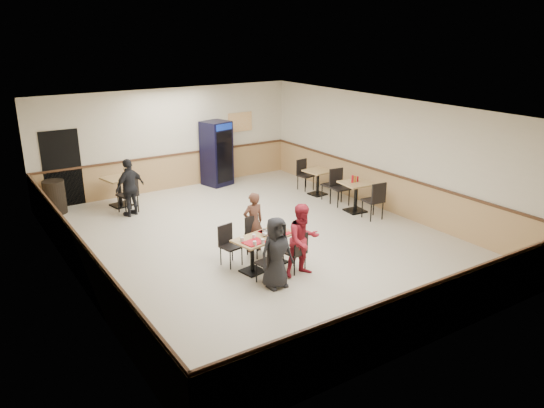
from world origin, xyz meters
TOP-DOWN VIEW (x-y plane):
  - ground at (0.00, 0.00)m, footprint 10.00×10.00m
  - room_shell at (1.78, 2.55)m, footprint 10.00×10.00m
  - main_table at (-0.65, -1.26)m, footprint 1.37×0.86m
  - main_chairs at (-0.70, -1.27)m, footprint 1.39×1.68m
  - diner_woman_left at (-0.91, -2.10)m, footprint 0.68×0.44m
  - diner_woman_right at (-0.19, -1.96)m, footprint 0.74×0.59m
  - diner_man_opposite at (-0.39, -0.43)m, footprint 0.49×0.33m
  - lone_diner at (-1.85, 3.29)m, footprint 0.96×0.66m
  - tabletop_clutter at (-0.58, -1.28)m, footprint 1.13×0.71m
  - side_table_near at (3.22, 0.32)m, footprint 0.82×0.82m
  - side_table_near_chair_south at (3.22, -0.32)m, footprint 0.52×0.52m
  - side_table_near_chair_north at (3.22, 0.96)m, footprint 0.52×0.52m
  - side_table_far at (3.30, 2.05)m, footprint 0.75×0.75m
  - side_table_far_chair_south at (3.30, 1.47)m, footprint 0.47×0.47m
  - side_table_far_chair_north at (3.30, 2.64)m, footprint 0.47×0.47m
  - condiment_caddy at (3.19, 0.37)m, footprint 0.23×0.06m
  - back_table at (-1.85, 4.20)m, footprint 0.89×0.89m
  - back_table_chair_lone at (-1.85, 3.56)m, footprint 0.56×0.56m
  - pepsi_cooler at (1.34, 4.59)m, footprint 0.90×0.90m
  - trash_bin at (-3.46, 4.55)m, footprint 0.56×0.56m

SIDE VIEW (x-z plane):
  - ground at x=0.00m, z-range 0.00..0.00m
  - main_chairs at x=-0.70m, z-range 0.00..0.87m
  - trash_bin at x=-3.46m, z-range 0.00..0.88m
  - main_table at x=-0.65m, z-range 0.11..0.80m
  - side_table_far_chair_south at x=3.30m, z-range 0.00..0.93m
  - side_table_far_chair_north at x=3.30m, z-range 0.00..0.93m
  - side_table_far at x=3.30m, z-range 0.12..0.86m
  - side_table_near_chair_south at x=3.22m, z-range 0.00..1.02m
  - side_table_near_chair_north at x=3.22m, z-range 0.00..1.02m
  - back_table_chair_lone at x=-1.85m, z-range 0.00..1.02m
  - side_table_near at x=3.22m, z-range 0.13..0.94m
  - back_table at x=-1.85m, z-range 0.13..0.94m
  - room_shell at x=1.78m, z-range -4.42..5.58m
  - diner_man_opposite at x=-0.39m, z-range 0.00..1.33m
  - diner_woman_left at x=-0.91m, z-range 0.00..1.38m
  - tabletop_clutter at x=-0.58m, z-range 0.64..0.76m
  - diner_woman_right at x=-0.19m, z-range 0.00..1.47m
  - lone_diner at x=-1.85m, z-range 0.00..1.51m
  - condiment_caddy at x=3.19m, z-range 0.79..0.99m
  - pepsi_cooler at x=1.34m, z-range 0.00..1.97m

